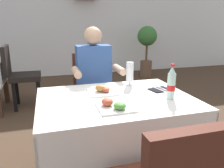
% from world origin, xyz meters
% --- Properties ---
extents(back_wall, '(11.00, 0.12, 2.81)m').
position_xyz_m(back_wall, '(0.00, 4.08, 1.41)').
color(back_wall, white).
rests_on(back_wall, ground).
extents(main_dining_table, '(1.16, 0.87, 0.75)m').
position_xyz_m(main_dining_table, '(-0.02, -0.05, 0.58)').
color(main_dining_table, white).
rests_on(main_dining_table, ground).
extents(chair_far_diner_seat, '(0.44, 0.50, 0.97)m').
position_xyz_m(chair_far_diner_seat, '(-0.02, 0.77, 0.55)').
color(chair_far_diner_seat, '#4C2319').
rests_on(chair_far_diner_seat, ground).
extents(seated_diner_far, '(0.50, 0.46, 1.26)m').
position_xyz_m(seated_diner_far, '(-0.03, 0.66, 0.71)').
color(seated_diner_far, '#282D42').
rests_on(seated_diner_far, ground).
extents(plate_near_camera, '(0.24, 0.24, 0.06)m').
position_xyz_m(plate_near_camera, '(-0.10, -0.26, 0.77)').
color(plate_near_camera, white).
rests_on(plate_near_camera, main_dining_table).
extents(plate_far_diner, '(0.22, 0.22, 0.07)m').
position_xyz_m(plate_far_diner, '(-0.09, 0.09, 0.77)').
color(plate_far_diner, white).
rests_on(plate_far_diner, main_dining_table).
extents(beer_glass_left, '(0.07, 0.07, 0.21)m').
position_xyz_m(beer_glass_left, '(0.20, 0.24, 0.86)').
color(beer_glass_left, white).
rests_on(beer_glass_left, main_dining_table).
extents(cola_bottle_primary, '(0.06, 0.06, 0.27)m').
position_xyz_m(cola_bottle_primary, '(0.36, -0.20, 0.87)').
color(cola_bottle_primary, silver).
rests_on(cola_bottle_primary, main_dining_table).
extents(napkin_cutlery_set, '(0.19, 0.20, 0.01)m').
position_xyz_m(napkin_cutlery_set, '(0.40, 0.03, 0.75)').
color(napkin_cutlery_set, black).
rests_on(napkin_cutlery_set, main_dining_table).
extents(background_chair_right, '(0.50, 0.44, 0.97)m').
position_xyz_m(background_chair_right, '(-0.94, 1.99, 0.55)').
color(background_chair_right, black).
rests_on(background_chair_right, ground).
extents(potted_plant_corner, '(0.46, 0.46, 1.21)m').
position_xyz_m(potted_plant_corner, '(1.82, 3.36, 0.79)').
color(potted_plant_corner, brown).
rests_on(potted_plant_corner, ground).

